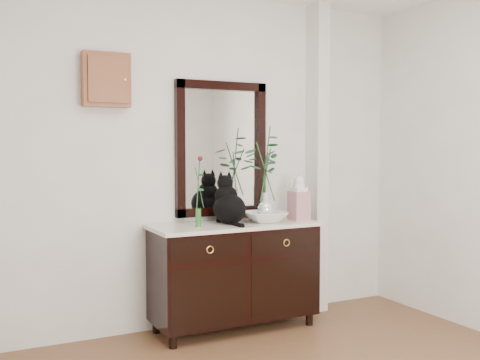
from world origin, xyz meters
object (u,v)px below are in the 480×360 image
sideboard (234,270)px  cat (229,199)px  lotus_bowl (265,217)px  ginger_jar (299,197)px

sideboard → cat: (-0.04, 0.01, 0.57)m
sideboard → lotus_bowl: lotus_bowl is taller
sideboard → lotus_bowl: (0.26, -0.04, 0.42)m
sideboard → cat: bearing=170.8°
cat → ginger_jar: (0.61, -0.06, -0.01)m
sideboard → ginger_jar: size_ratio=3.52×
lotus_bowl → ginger_jar: 0.34m
sideboard → ginger_jar: 0.80m
lotus_bowl → cat: bearing=172.0°
cat → lotus_bowl: bearing=-10.4°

